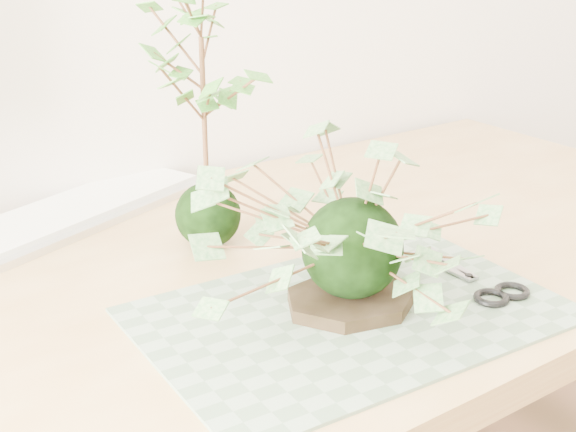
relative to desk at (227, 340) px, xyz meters
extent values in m
cube|color=tan|center=(0.00, 0.00, 0.07)|extent=(1.60, 0.70, 0.04)
cube|color=tan|center=(0.74, 0.29, -0.30)|extent=(0.06, 0.06, 0.70)
cube|color=#556F53|center=(0.06, -0.16, 0.09)|extent=(0.47, 0.33, 0.00)
cylinder|color=black|center=(0.07, -0.15, 0.10)|extent=(0.19, 0.19, 0.01)
sphere|color=black|center=(0.07, -0.15, 0.16)|extent=(0.11, 0.11, 0.11)
sphere|color=black|center=(0.03, 0.09, 0.13)|extent=(0.09, 0.09, 0.09)
cylinder|color=#4E2F19|center=(0.03, 0.09, 0.25)|extent=(0.01, 0.01, 0.21)
cube|color=silver|center=(-0.09, 0.28, 0.09)|extent=(0.49, 0.29, 0.01)
cube|color=silver|center=(-0.09, 0.28, 0.10)|extent=(0.45, 0.26, 0.01)
cube|color=gray|center=(0.22, -0.14, 0.09)|extent=(0.01, 0.10, 0.00)
cube|color=gray|center=(0.23, -0.14, 0.09)|extent=(0.03, 0.10, 0.00)
torus|color=black|center=(0.21, -0.24, 0.10)|extent=(0.04, 0.04, 0.01)
torus|color=black|center=(0.24, -0.24, 0.10)|extent=(0.04, 0.04, 0.01)
camera|label=1|loc=(-0.44, -0.75, 0.51)|focal=50.00mm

